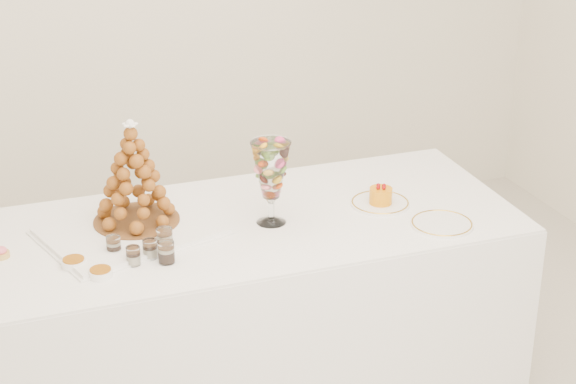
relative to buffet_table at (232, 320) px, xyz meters
name	(u,v)px	position (x,y,z in m)	size (l,w,h in m)	color
buffet_table	(232,320)	(0.00, 0.00, 0.00)	(2.19, 0.93, 0.82)	white
lace_tray	(130,231)	(-0.36, 0.05, 0.42)	(0.58, 0.44, 0.02)	white
macaron_vase	(271,171)	(0.15, -0.04, 0.62)	(0.14, 0.14, 0.32)	white
cake_plate	(380,203)	(0.60, -0.04, 0.42)	(0.23, 0.23, 0.01)	white
spare_plate	(442,224)	(0.73, -0.29, 0.42)	(0.23, 0.23, 0.01)	white
pink_tart	(0,253)	(-0.81, 0.04, 0.43)	(0.06, 0.06, 0.04)	tan
verrine_a	(114,245)	(-0.45, -0.08, 0.45)	(0.05, 0.05, 0.07)	white
verrine_b	(150,249)	(-0.33, -0.15, 0.45)	(0.05, 0.05, 0.07)	white
verrine_c	(165,239)	(-0.27, -0.11, 0.45)	(0.06, 0.06, 0.08)	white
verrine_d	(133,256)	(-0.40, -0.18, 0.44)	(0.05, 0.05, 0.07)	white
verrine_e	(166,252)	(-0.29, -0.21, 0.45)	(0.06, 0.06, 0.08)	white
ramekin_back	(74,263)	(-0.59, -0.12, 0.42)	(0.08, 0.08, 0.03)	white
ramekin_front	(101,273)	(-0.52, -0.23, 0.42)	(0.08, 0.08, 0.02)	white
croquembouche	(133,173)	(-0.32, 0.11, 0.62)	(0.32, 0.32, 0.39)	brown
mousse_cake	(381,195)	(0.59, -0.05, 0.45)	(0.09, 0.09, 0.08)	orange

